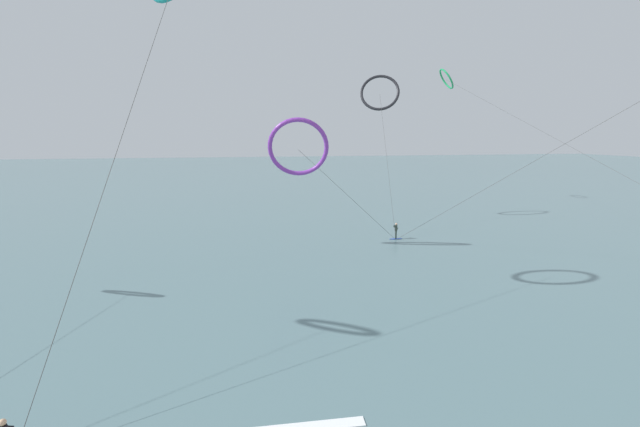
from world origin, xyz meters
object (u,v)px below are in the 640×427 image
(kite_emerald, at_px, (447,79))
(kite_charcoal, at_px, (380,93))
(kite_violet, at_px, (298,147))
(surfer_cobalt, at_px, (396,232))

(kite_emerald, bearing_deg, kite_charcoal, 140.29)
(kite_charcoal, height_order, kite_violet, kite_charcoal)
(surfer_cobalt, distance_m, kite_charcoal, 18.89)
(surfer_cobalt, bearing_deg, kite_charcoal, -160.65)
(kite_charcoal, bearing_deg, surfer_cobalt, -77.35)
(kite_emerald, relative_size, kite_violet, 3.75)
(kite_emerald, height_order, kite_violet, kite_emerald)
(kite_charcoal, bearing_deg, kite_violet, -111.72)
(surfer_cobalt, xyz_separation_m, kite_charcoal, (1.84, 11.26, 15.06))
(kite_violet, bearing_deg, kite_emerald, -129.43)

